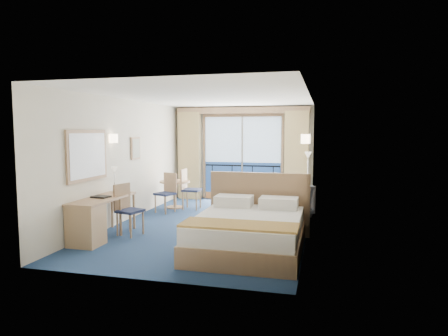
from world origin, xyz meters
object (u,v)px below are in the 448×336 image
bed (249,230)px  table_chair_b (167,190)px  floor_lamp (308,165)px  desk (90,220)px  round_table (175,187)px  nightstand (297,217)px  desk_chair (127,206)px  table_chair_a (188,186)px  armchair (291,200)px

bed → table_chair_b: 3.68m
floor_lamp → desk: bearing=-128.1°
round_table → floor_lamp: bearing=17.8°
round_table → table_chair_b: (0.02, -0.55, 0.01)m
bed → nightstand: (0.69, 1.65, -0.09)m
desk_chair → round_table: 2.76m
nightstand → desk_chair: bearing=-159.0°
floor_lamp → table_chair_a: floor_lamp is taller
floor_lamp → desk_chair: size_ratio=1.47×
floor_lamp → desk: floor_lamp is taller
desk → round_table: size_ratio=2.07×
desk → nightstand: bearing=29.3°
armchair → round_table: size_ratio=1.07×
nightstand → round_table: (-3.26, 1.54, 0.29)m
armchair → table_chair_b: size_ratio=0.87×
armchair → desk: 4.60m
desk_chair → desk: bearing=171.9°
bed → round_table: (-2.56, 3.19, 0.20)m
desk_chair → round_table: size_ratio=1.26×
nightstand → table_chair_b: (-3.24, 0.99, 0.30)m
desk_chair → table_chair_a: 2.73m
nightstand → desk: (-3.50, -1.96, 0.18)m
desk → round_table: (0.25, 3.50, 0.11)m
floor_lamp → round_table: size_ratio=1.85×
desk → round_table: desk is taller
floor_lamp → bed: bearing=-100.4°
bed → floor_lamp: size_ratio=1.58×
table_chair_a → table_chair_b: 0.63m
floor_lamp → table_chair_a: size_ratio=1.41×
table_chair_a → desk: bearing=168.2°
nightstand → armchair: (-0.24, 1.28, 0.14)m
armchair → desk_chair: (-2.93, -2.50, 0.17)m
desk → table_chair_b: 2.97m
armchair → round_table: armchair is taller
table_chair_a → table_chair_b: bearing=142.3°
round_table → table_chair_a: 0.39m
bed → round_table: size_ratio=2.91×
armchair → round_table: 3.03m
armchair → round_table: bearing=-41.8°
armchair → bed: bearing=44.4°
floor_lamp → table_chair_a: (-2.96, -1.11, -0.52)m
floor_lamp → table_chair_a: 3.20m
floor_lamp → round_table: bearing=-162.2°
floor_lamp → table_chair_b: bearing=-154.1°
desk_chair → table_chair_a: table_chair_a is taller
floor_lamp → table_chair_b: 3.74m
desk_chair → bed: bearing=-84.2°
desk_chair → table_chair_a: bearing=9.2°
table_chair_b → round_table: bearing=112.3°
desk → desk_chair: size_ratio=1.65×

